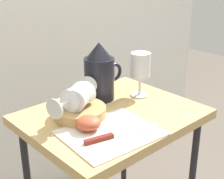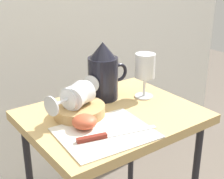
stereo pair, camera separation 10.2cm
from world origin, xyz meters
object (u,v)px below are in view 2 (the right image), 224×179
object	(u,v)px
wine_glass_tipped_near	(77,95)
wine_glass_tipped_far	(78,95)
basket_tray	(79,111)
table	(112,133)
pitcher	(103,76)
apple_half_left	(84,122)
knife	(106,136)
wine_glass_upright	(145,68)

from	to	relation	value
wine_glass_tipped_near	wine_glass_tipped_far	xyz separation A→B (m)	(0.01, 0.00, 0.00)
basket_tray	wine_glass_tipped_far	xyz separation A→B (m)	(-0.00, 0.00, 0.05)
table	pitcher	xyz separation A→B (m)	(0.05, 0.11, 0.15)
wine_glass_tipped_near	wine_glass_tipped_far	size ratio (longest dim) A/B	1.06
wine_glass_tipped_far	apple_half_left	size ratio (longest dim) A/B	2.15
basket_tray	pitcher	bearing A→B (deg)	27.00
pitcher	wine_glass_tipped_far	bearing A→B (deg)	-154.50
wine_glass_tipped_near	pitcher	bearing A→B (deg)	25.34
apple_half_left	knife	size ratio (longest dim) A/B	0.31
table	wine_glass_tipped_far	size ratio (longest dim) A/B	4.30
table	pitcher	distance (m)	0.20
pitcher	wine_glass_tipped_near	distance (m)	0.16
table	knife	xyz separation A→B (m)	(-0.11, -0.12, 0.08)
wine_glass_upright	knife	distance (m)	0.33
basket_tray	apple_half_left	bearing A→B (deg)	-111.62
knife	apple_half_left	bearing A→B (deg)	102.77
pitcher	wine_glass_tipped_far	size ratio (longest dim) A/B	1.30
table	apple_half_left	distance (m)	0.16
pitcher	knife	world-z (taller)	pitcher
pitcher	wine_glass_tipped_far	distance (m)	0.16
wine_glass_upright	apple_half_left	distance (m)	0.32
pitcher	table	bearing A→B (deg)	-112.33
table	wine_glass_tipped_near	distance (m)	0.18
table	knife	size ratio (longest dim) A/B	2.86
table	apple_half_left	xyz separation A→B (m)	(-0.13, -0.04, 0.10)
basket_tray	pitcher	distance (m)	0.17
wine_glass_upright	wine_glass_tipped_near	world-z (taller)	wine_glass_upright
basket_tray	wine_glass_upright	distance (m)	0.28
wine_glass_tipped_far	knife	distance (m)	0.18
table	wine_glass_tipped_far	xyz separation A→B (m)	(-0.10, 0.05, 0.14)
apple_half_left	table	bearing A→B (deg)	17.45
basket_tray	wine_glass_tipped_near	xyz separation A→B (m)	(-0.01, 0.00, 0.05)
table	basket_tray	bearing A→B (deg)	155.66
wine_glass_upright	wine_glass_tipped_near	bearing A→B (deg)	178.46
wine_glass_tipped_far	apple_half_left	bearing A→B (deg)	-110.27
pitcher	wine_glass_tipped_near	bearing A→B (deg)	-154.66
knife	pitcher	bearing A→B (deg)	56.30
basket_tray	wine_glass_tipped_far	size ratio (longest dim) A/B	1.04
pitcher	apple_half_left	world-z (taller)	pitcher
wine_glass_tipped_near	knife	size ratio (longest dim) A/B	0.70
wine_glass_tipped_far	basket_tray	bearing A→B (deg)	-81.59
wine_glass_upright	apple_half_left	world-z (taller)	wine_glass_upright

